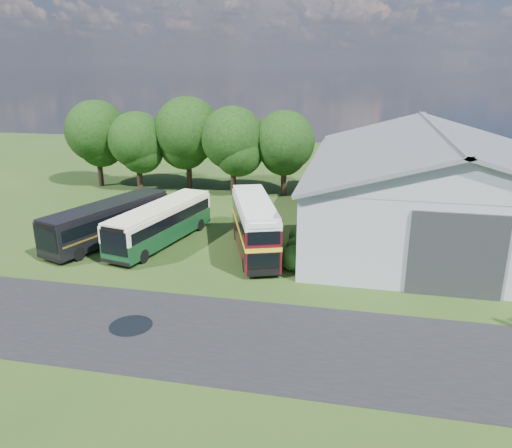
% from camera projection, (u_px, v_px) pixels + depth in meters
% --- Properties ---
extents(ground, '(120.00, 120.00, 0.00)m').
position_uv_depth(ground, '(179.00, 302.00, 27.90)').
color(ground, '#1F3E13').
rests_on(ground, ground).
extents(asphalt_road, '(60.00, 8.00, 0.02)m').
position_uv_depth(asphalt_road, '(216.00, 336.00, 24.51)').
color(asphalt_road, black).
rests_on(asphalt_road, ground).
extents(puddle, '(2.20, 2.20, 0.01)m').
position_uv_depth(puddle, '(131.00, 326.00, 25.40)').
color(puddle, black).
rests_on(puddle, ground).
extents(storage_shed, '(18.80, 24.80, 8.15)m').
position_uv_depth(storage_shed, '(433.00, 179.00, 38.51)').
color(storage_shed, gray).
rests_on(storage_shed, ground).
extents(tree_left_a, '(6.46, 6.46, 9.12)m').
position_uv_depth(tree_left_a, '(96.00, 131.00, 52.43)').
color(tree_left_a, black).
rests_on(tree_left_a, ground).
extents(tree_left_b, '(5.78, 5.78, 8.16)m').
position_uv_depth(tree_left_b, '(137.00, 140.00, 50.70)').
color(tree_left_b, black).
rests_on(tree_left_b, ground).
extents(tree_mid, '(6.80, 6.80, 9.60)m').
position_uv_depth(tree_mid, '(188.00, 131.00, 50.63)').
color(tree_mid, black).
rests_on(tree_mid, ground).
extents(tree_right_a, '(6.26, 6.26, 8.83)m').
position_uv_depth(tree_right_a, '(233.00, 138.00, 48.87)').
color(tree_right_a, black).
rests_on(tree_right_a, ground).
extents(tree_right_b, '(5.98, 5.98, 8.45)m').
position_uv_depth(tree_right_b, '(284.00, 141.00, 48.70)').
color(tree_right_b, black).
rests_on(tree_right_b, ground).
extents(shrub_front, '(1.70, 1.70, 1.70)m').
position_uv_depth(shrub_front, '(293.00, 269.00, 32.37)').
color(shrub_front, '#194714').
rests_on(shrub_front, ground).
extents(shrub_mid, '(1.60, 1.60, 1.60)m').
position_uv_depth(shrub_mid, '(297.00, 258.00, 34.23)').
color(shrub_mid, '#194714').
rests_on(shrub_mid, ground).
extents(shrub_back, '(1.80, 1.80, 1.80)m').
position_uv_depth(shrub_back, '(301.00, 248.00, 36.09)').
color(shrub_back, '#194714').
rests_on(shrub_back, ground).
extents(bus_green_single, '(4.61, 10.81, 2.91)m').
position_uv_depth(bus_green_single, '(161.00, 223.00, 36.54)').
color(bus_green_single, black).
rests_on(bus_green_single, ground).
extents(bus_maroon_double, '(5.18, 9.32, 3.90)m').
position_uv_depth(bus_maroon_double, '(254.00, 227.00, 34.44)').
color(bus_maroon_double, black).
rests_on(bus_maroon_double, ground).
extents(bus_dark_single, '(5.81, 10.88, 2.94)m').
position_uv_depth(bus_dark_single, '(108.00, 221.00, 36.91)').
color(bus_dark_single, black).
rests_on(bus_dark_single, ground).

